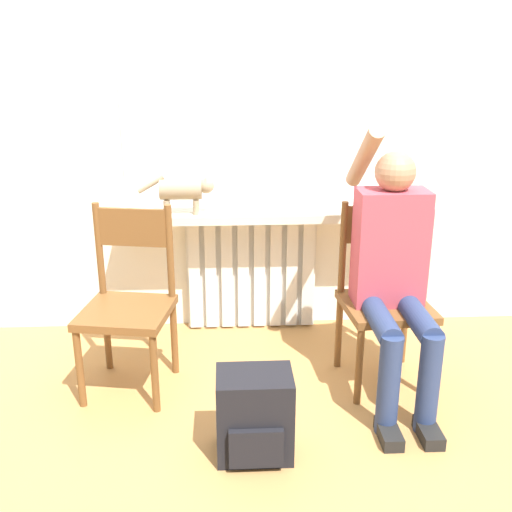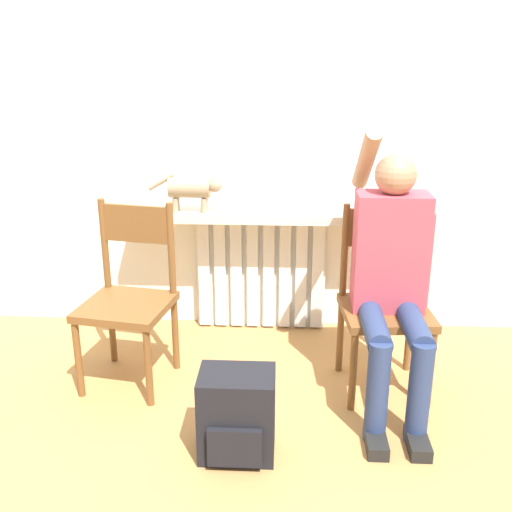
% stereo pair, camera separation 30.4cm
% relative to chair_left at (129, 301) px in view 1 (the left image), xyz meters
% --- Properties ---
extents(ground_plane, '(12.00, 12.00, 0.00)m').
position_rel_chair_left_xyz_m(ground_plane, '(0.64, -0.49, -0.47)').
color(ground_plane, '#B27F47').
extents(wall_with_window, '(7.00, 0.06, 2.70)m').
position_rel_chair_left_xyz_m(wall_with_window, '(0.64, 0.74, 0.88)').
color(wall_with_window, white).
rests_on(wall_with_window, ground_plane).
extents(radiator, '(0.79, 0.08, 0.72)m').
position_rel_chair_left_xyz_m(radiator, '(0.64, 0.66, -0.11)').
color(radiator, silver).
rests_on(radiator, ground_plane).
extents(windowsill, '(1.53, 0.27, 0.05)m').
position_rel_chair_left_xyz_m(windowsill, '(0.64, 0.58, 0.28)').
color(windowsill, beige).
rests_on(windowsill, radiator).
extents(window_glass, '(1.47, 0.01, 1.03)m').
position_rel_chair_left_xyz_m(window_glass, '(0.64, 0.71, 0.82)').
color(window_glass, white).
rests_on(window_glass, windowsill).
extents(chair_left, '(0.49, 0.49, 0.93)m').
position_rel_chair_left_xyz_m(chair_left, '(0.00, 0.00, 0.00)').
color(chair_left, brown).
rests_on(chair_left, ground_plane).
extents(chair_right, '(0.45, 0.45, 0.93)m').
position_rel_chair_left_xyz_m(chair_right, '(1.28, 0.00, 0.00)').
color(chair_right, brown).
rests_on(chair_right, ground_plane).
extents(person, '(0.36, 1.00, 1.34)m').
position_rel_chair_left_xyz_m(person, '(1.29, -0.12, 0.20)').
color(person, navy).
rests_on(person, ground_plane).
extents(cat, '(0.43, 0.12, 0.22)m').
position_rel_chair_left_xyz_m(cat, '(0.26, 0.53, 0.44)').
color(cat, '#9E896B').
rests_on(cat, windowsill).
extents(backpack, '(0.32, 0.26, 0.38)m').
position_rel_chair_left_xyz_m(backpack, '(0.60, -0.60, -0.28)').
color(backpack, black).
rests_on(backpack, ground_plane).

